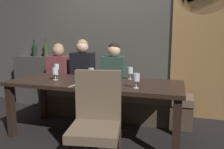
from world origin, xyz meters
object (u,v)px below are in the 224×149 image
object	(u,v)px
wine_glass_near_right	(56,67)
wine_glass_far_right	(91,72)
wine_glass_end_left	(110,78)
fork_on_table	(73,86)
wine_glass_center_back	(55,71)
diner_redhead	(59,67)
chair_near_side	(96,117)
wine_bottle_pale_label	(46,50)
diner_far_end	(114,69)
dining_table	(94,88)
wine_glass_center_front	(136,78)
wine_glass_end_right	(130,71)
banquette_bench	(111,104)
wine_bottle_dark_red	(35,50)
diner_bearded	(83,66)

from	to	relation	value
wine_glass_near_right	wine_glass_far_right	bearing A→B (deg)	-22.50
wine_glass_end_left	fork_on_table	xyz separation A→B (m)	(-0.45, -0.03, -0.11)
wine_glass_center_back	wine_glass_near_right	bearing A→B (deg)	120.11
diner_redhead	wine_glass_end_left	size ratio (longest dim) A/B	4.64
chair_near_side	wine_bottle_pale_label	xyz separation A→B (m)	(-1.74, 1.76, 0.51)
wine_bottle_pale_label	diner_far_end	bearing A→B (deg)	-12.75
dining_table	wine_glass_far_right	world-z (taller)	wine_glass_far_right
diner_far_end	wine_glass_far_right	xyz separation A→B (m)	(-0.11, -0.66, 0.04)
diner_redhead	chair_near_side	bearing A→B (deg)	-48.54
diner_far_end	wine_glass_center_front	xyz separation A→B (m)	(0.54, -0.93, 0.04)
wine_glass_center_back	wine_glass_end_right	bearing A→B (deg)	20.84
dining_table	diner_redhead	distance (m)	1.21
diner_redhead	wine_bottle_pale_label	xyz separation A→B (m)	(-0.47, 0.32, 0.26)
chair_near_side	diner_redhead	distance (m)	1.94
banquette_bench	chair_near_side	world-z (taller)	chair_near_side
wine_glass_near_right	wine_glass_end_right	bearing A→B (deg)	-2.33
wine_glass_center_front	wine_glass_end_right	xyz separation A→B (m)	(-0.18, 0.51, -0.00)
chair_near_side	wine_bottle_pale_label	distance (m)	2.53
banquette_bench	wine_glass_end_right	xyz separation A→B (m)	(0.40, -0.41, 0.62)
fork_on_table	chair_near_side	bearing A→B (deg)	-36.47
dining_table	chair_near_side	size ratio (longest dim) A/B	2.24
wine_bottle_dark_red	fork_on_table	size ratio (longest dim) A/B	1.92
dining_table	chair_near_side	xyz separation A→B (m)	(0.31, -0.72, -0.09)
chair_near_side	wine_glass_end_left	distance (m)	0.51
diner_bearded	wine_bottle_dark_red	size ratio (longest dim) A/B	2.54
diner_redhead	wine_bottle_dark_red	bearing A→B (deg)	156.19
wine_bottle_dark_red	fork_on_table	distance (m)	2.10
wine_glass_center_back	wine_glass_center_front	distance (m)	1.13
dining_table	wine_glass_end_left	size ratio (longest dim) A/B	13.41
wine_glass_center_back	wine_glass_end_right	xyz separation A→B (m)	(0.93, 0.35, -0.00)
wine_glass_near_right	wine_glass_center_back	world-z (taller)	same
diner_far_end	wine_bottle_pale_label	distance (m)	1.53
diner_bearded	wine_bottle_pale_label	distance (m)	1.01
dining_table	wine_bottle_pale_label	distance (m)	1.82
dining_table	wine_bottle_pale_label	bearing A→B (deg)	143.90
diner_redhead	diner_bearded	size ratio (longest dim) A/B	0.92
diner_redhead	wine_glass_center_front	xyz separation A→B (m)	(1.55, -0.94, 0.04)
wine_bottle_dark_red	wine_glass_far_right	distance (m)	1.92
chair_near_side	fork_on_table	distance (m)	0.63
diner_far_end	wine_glass_center_back	bearing A→B (deg)	-126.73
wine_glass_center_back	wine_glass_far_right	xyz separation A→B (m)	(0.47, 0.11, 0.00)
wine_bottle_dark_red	wine_glass_end_right	distance (m)	2.24
wine_bottle_dark_red	wine_glass_center_back	xyz separation A→B (m)	(1.16, -1.11, -0.21)
dining_table	diner_far_end	world-z (taller)	diner_far_end
chair_near_side	wine_glass_center_front	bearing A→B (deg)	61.82
dining_table	diner_bearded	xyz separation A→B (m)	(-0.50, 0.72, 0.19)
wine_glass_end_left	wine_glass_end_right	size ratio (longest dim) A/B	1.00
diner_redhead	dining_table	bearing A→B (deg)	-36.94
dining_table	wine_glass_center_back	xyz separation A→B (m)	(-0.53, -0.06, 0.20)
wine_bottle_pale_label	wine_glass_far_right	distance (m)	1.70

